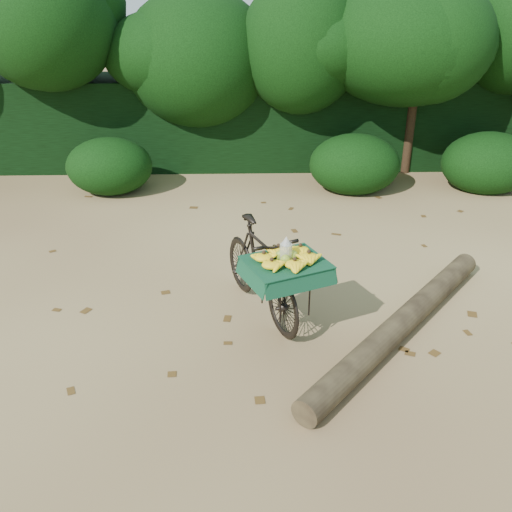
{
  "coord_description": "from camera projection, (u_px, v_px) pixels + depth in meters",
  "views": [
    {
      "loc": [
        -0.6,
        -5.38,
        3.34
      ],
      "look_at": [
        -0.45,
        -0.17,
        0.81
      ],
      "focal_mm": 38.0,
      "sensor_mm": 36.0,
      "label": 1
    }
  ],
  "objects": [
    {
      "name": "hedge_backdrop",
      "position": [
        268.0,
        120.0,
        11.58
      ],
      "size": [
        26.0,
        1.8,
        1.8
      ],
      "primitive_type": "cube",
      "color": "black",
      "rests_on": "ground"
    },
    {
      "name": "bush_clumps",
      "position": [
        300.0,
        167.0,
        9.99
      ],
      "size": [
        8.8,
        1.7,
        0.9
      ],
      "primitive_type": null,
      "color": "black",
      "rests_on": "ground"
    },
    {
      "name": "fallen_log",
      "position": [
        402.0,
        322.0,
        5.86
      ],
      "size": [
        2.65,
        2.97,
        0.27
      ],
      "primitive_type": "cylinder",
      "rotation": [
        1.57,
        0.0,
        -0.72
      ],
      "color": "brown",
      "rests_on": "ground"
    },
    {
      "name": "ground",
      "position": [
        294.0,
        312.0,
        6.31
      ],
      "size": [
        80.0,
        80.0,
        0.0
      ],
      "primitive_type": "plane",
      "color": "tan",
      "rests_on": "ground"
    },
    {
      "name": "tree_row",
      "position": [
        237.0,
        71.0,
        10.37
      ],
      "size": [
        14.5,
        2.0,
        4.0
      ],
      "primitive_type": null,
      "color": "black",
      "rests_on": "ground"
    },
    {
      "name": "vendor_bicycle",
      "position": [
        262.0,
        269.0,
        6.06
      ],
      "size": [
        1.32,
        1.94,
        1.1
      ],
      "rotation": [
        0.0,
        0.0,
        0.41
      ],
      "color": "black",
      "rests_on": "ground"
    },
    {
      "name": "leaf_litter",
      "position": [
        289.0,
        284.0,
        6.89
      ],
      "size": [
        7.0,
        7.3,
        0.01
      ],
      "primitive_type": null,
      "color": "#533716",
      "rests_on": "ground"
    }
  ]
}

